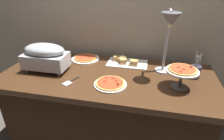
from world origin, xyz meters
The scene contains 13 objects.
ground_plane centered at (0.00, 0.00, 0.00)m, with size 8.00×8.00×0.00m, color #4C443D.
back_wall centered at (0.00, 0.50, 1.20)m, with size 4.40×0.04×2.40m, color tan.
buffet_table centered at (0.00, 0.00, 0.39)m, with size 1.90×0.84×0.76m.
chafing_dish centered at (-0.56, -0.04, 0.91)m, with size 0.39×0.22×0.26m.
heat_lamp centered at (0.48, 0.06, 1.20)m, with size 0.15×0.30×0.56m.
pizza_plate_front centered at (-0.31, 0.29, 0.77)m, with size 0.29×0.29×0.03m.
pizza_plate_center centered at (0.07, -0.17, 0.77)m, with size 0.27×0.27×0.03m.
pizza_plate_raised_stand centered at (0.61, -0.09, 0.90)m, with size 0.25×0.25×0.17m.
sandwich_platter centered at (0.12, 0.27, 0.78)m, with size 0.40×0.23×0.06m.
sauce_cup_near centered at (0.76, 0.27, 0.78)m, with size 0.06×0.06×0.04m.
sauce_cup_far centered at (-0.77, 0.22, 0.78)m, with size 0.06×0.06×0.04m.
utensil_holder centered at (0.75, 0.11, 0.82)m, with size 0.08×0.08×0.23m.
serving_spatula centered at (-0.27, -0.19, 0.76)m, with size 0.10×0.17×0.01m.
Camera 1 is at (0.37, -1.45, 1.54)m, focal length 30.35 mm.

